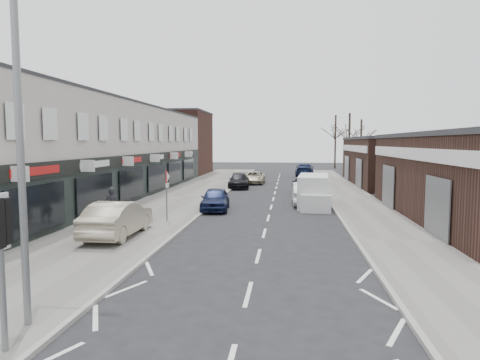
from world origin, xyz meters
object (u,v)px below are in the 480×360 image
(street_lamp, at_px, (27,122))
(warning_sign, at_px, (167,181))
(white_van, at_px, (313,192))
(parked_car_right_b, at_px, (303,185))
(parked_car_left_a, at_px, (215,199))
(parked_car_left_b, at_px, (239,181))
(parked_car_left_c, at_px, (254,178))
(parked_car_right_a, at_px, (305,193))
(sedan_on_pavement, at_px, (118,219))
(pedestrian, at_px, (112,206))
(parked_car_right_c, at_px, (305,170))

(street_lamp, xyz_separation_m, warning_sign, (-0.63, 12.80, -2.42))
(white_van, xyz_separation_m, parked_car_right_b, (-0.41, 7.14, -0.24))
(parked_car_left_a, height_order, parked_car_left_b, parked_car_left_a)
(parked_car_left_c, bearing_deg, parked_car_right_b, -58.58)
(street_lamp, relative_size, parked_car_right_a, 1.74)
(parked_car_left_a, bearing_deg, street_lamp, -98.41)
(parked_car_left_b, bearing_deg, parked_car_right_a, -64.39)
(white_van, distance_m, parked_car_right_a, 1.11)
(sedan_on_pavement, relative_size, parked_car_left_b, 1.03)
(street_lamp, distance_m, pedestrian, 12.49)
(white_van, distance_m, parked_car_left_a, 6.49)
(warning_sign, relative_size, parked_car_left_b, 0.59)
(warning_sign, relative_size, parked_car_left_a, 0.66)
(parked_car_right_a, xyz_separation_m, parked_car_right_b, (0.11, 6.19, -0.02))
(pedestrian, distance_m, parked_car_left_b, 19.04)
(white_van, bearing_deg, parked_car_right_b, 97.84)
(warning_sign, xyz_separation_m, sedan_on_pavement, (-1.10, -3.89, -1.31))
(parked_car_left_b, xyz_separation_m, parked_car_left_c, (1.05, 4.42, -0.05))
(white_van, height_order, parked_car_left_c, white_van)
(white_van, xyz_separation_m, parked_car_left_c, (-5.08, 15.17, -0.36))
(parked_car_left_c, bearing_deg, parked_car_left_b, -102.08)
(parked_car_right_c, bearing_deg, white_van, 92.60)
(sedan_on_pavement, height_order, parked_car_left_a, sedan_on_pavement)
(street_lamp, height_order, parked_car_left_c, street_lamp)
(sedan_on_pavement, height_order, parked_car_right_a, sedan_on_pavement)
(warning_sign, distance_m, parked_car_right_c, 33.45)
(street_lamp, bearing_deg, pedestrian, 105.02)
(sedan_on_pavement, height_order, pedestrian, pedestrian)
(pedestrian, relative_size, parked_car_right_b, 0.43)
(parked_car_right_a, bearing_deg, parked_car_left_c, -73.08)
(white_van, bearing_deg, parked_car_right_c, 93.63)
(warning_sign, distance_m, parked_car_right_b, 15.67)
(parked_car_left_b, height_order, parked_car_right_c, parked_car_right_c)
(street_lamp, height_order, sedan_on_pavement, street_lamp)
(parked_car_right_b, relative_size, parked_car_right_c, 0.80)
(street_lamp, xyz_separation_m, pedestrian, (-3.10, 11.55, -3.57))
(pedestrian, height_order, parked_car_left_a, pedestrian)
(white_van, xyz_separation_m, parked_car_left_b, (-6.13, 10.76, -0.31))
(street_lamp, height_order, parked_car_left_a, street_lamp)
(pedestrian, bearing_deg, parked_car_left_c, -99.76)
(warning_sign, xyz_separation_m, parked_car_right_a, (7.36, 7.50, -1.44))
(street_lamp, xyz_separation_m, white_van, (7.25, 19.35, -3.65))
(warning_sign, relative_size, parked_car_left_c, 0.61)
(warning_sign, bearing_deg, pedestrian, -153.21)
(white_van, xyz_separation_m, parked_car_right_a, (-0.53, 0.95, -0.21))
(pedestrian, height_order, parked_car_left_c, pedestrian)
(street_lamp, relative_size, warning_sign, 2.96)
(parked_car_left_c, xyz_separation_m, parked_car_right_b, (4.66, -8.04, 0.12))
(sedan_on_pavement, relative_size, parked_car_right_b, 1.09)
(parked_car_right_a, bearing_deg, parked_car_right_b, -91.88)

